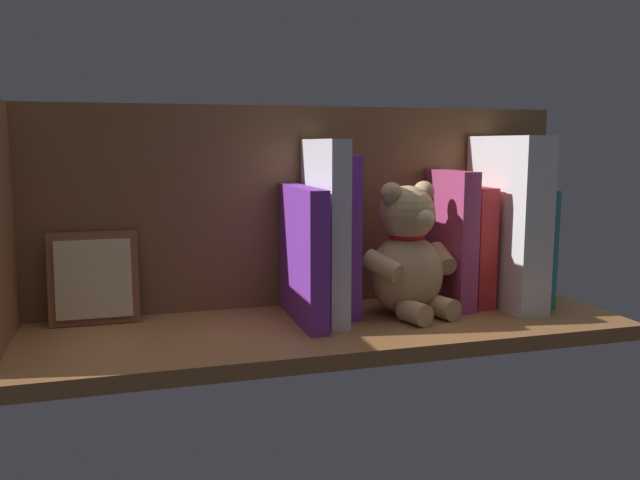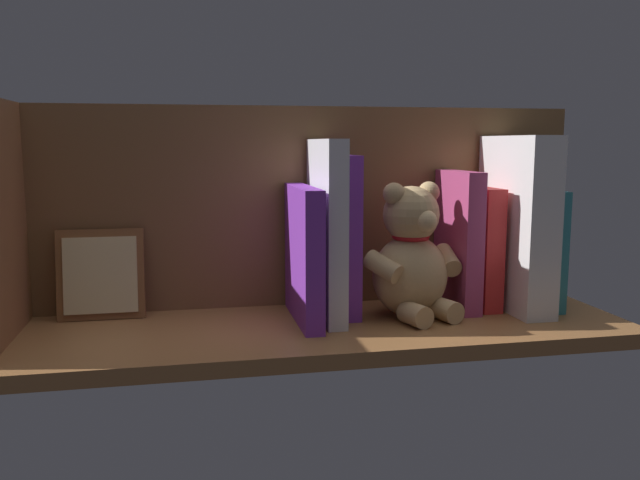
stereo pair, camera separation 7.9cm
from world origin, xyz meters
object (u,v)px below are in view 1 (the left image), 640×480
(book_0, at_px, (525,244))
(teddy_bear, at_px, (408,257))
(picture_frame_leaning, at_px, (94,278))
(dictionary_thick_white, at_px, (507,222))

(book_0, relative_size, teddy_bear, 0.92)
(teddy_bear, xyz_separation_m, picture_frame_leaning, (0.46, -0.08, -0.02))
(teddy_bear, bearing_deg, dictionary_thick_white, 167.32)
(book_0, bearing_deg, dictionary_thick_white, 20.52)
(picture_frame_leaning, bearing_deg, dictionary_thick_white, 173.76)
(picture_frame_leaning, bearing_deg, teddy_bear, 169.93)
(teddy_bear, distance_m, picture_frame_leaning, 0.47)
(dictionary_thick_white, relative_size, teddy_bear, 1.34)
(dictionary_thick_white, distance_m, picture_frame_leaning, 0.65)
(picture_frame_leaning, bearing_deg, book_0, 175.64)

